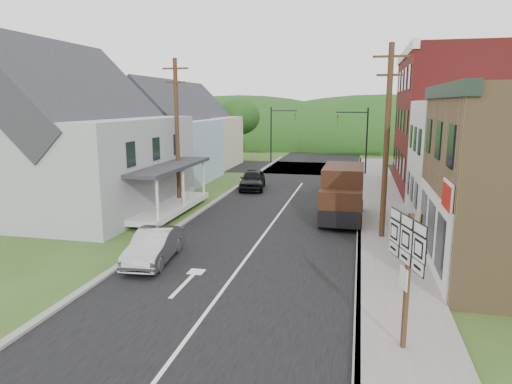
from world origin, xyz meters
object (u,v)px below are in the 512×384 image
Objects in this scene: route_sign_cluster at (406,262)px; delivery_van at (343,194)px; dark_sedan at (253,180)px; silver_sedan at (154,247)px; warning_sign at (420,232)px.

delivery_van is at bearing 80.21° from route_sign_cluster.
dark_sedan is 0.81× the size of delivery_van.
route_sign_cluster reaches higher than silver_sedan.
delivery_van is at bearing 44.44° from silver_sedan.
route_sign_cluster reaches higher than warning_sign.
silver_sedan is at bearing -98.67° from dark_sedan.
dark_sedan is 1.91× the size of warning_sign.
dark_sedan is 18.29m from warning_sign.
route_sign_cluster reaches higher than delivery_van.
delivery_van is at bearing 124.33° from warning_sign.
route_sign_cluster is (8.98, -21.42, 1.72)m from dark_sedan.
route_sign_cluster is at bearing -33.99° from silver_sedan.
warning_sign is (3.18, -7.34, 0.09)m from delivery_van.
warning_sign is at bearing 61.33° from route_sign_cluster.
delivery_van reaches higher than dark_sedan.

